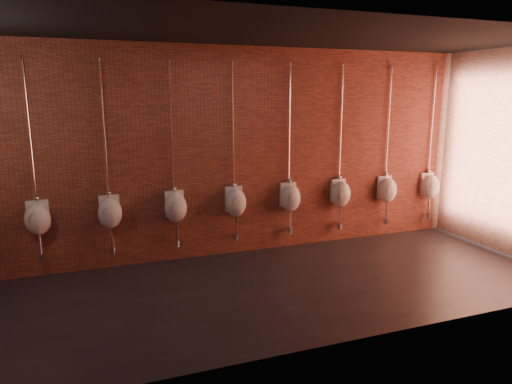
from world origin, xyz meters
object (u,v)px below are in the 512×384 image
at_px(urinal_2, 110,212).
at_px(urinal_3, 176,206).
at_px(urinal_5, 290,197).
at_px(urinal_4, 235,201).
at_px(urinal_1, 37,218).
at_px(urinal_6, 341,193).
at_px(urinal_7, 387,189).
at_px(urinal_8, 430,185).

relative_size(urinal_2, urinal_3, 1.00).
bearing_deg(urinal_5, urinal_4, 180.00).
distance_m(urinal_1, urinal_6, 4.65).
relative_size(urinal_7, urinal_8, 1.00).
xyz_separation_m(urinal_4, urinal_7, (2.79, 0.00, 0.00)).
height_order(urinal_1, urinal_2, same).
bearing_deg(urinal_5, urinal_1, 180.00).
distance_m(urinal_6, urinal_8, 1.86).
height_order(urinal_2, urinal_8, same).
distance_m(urinal_4, urinal_7, 2.79).
bearing_deg(urinal_1, urinal_2, 0.00).
xyz_separation_m(urinal_3, urinal_6, (2.79, 0.00, 0.00)).
relative_size(urinal_3, urinal_4, 1.00).
bearing_deg(urinal_3, urinal_7, 0.00).
relative_size(urinal_2, urinal_6, 1.00).
bearing_deg(urinal_8, urinal_2, 180.00).
distance_m(urinal_2, urinal_8, 5.58).
bearing_deg(urinal_6, urinal_5, 180.00).
distance_m(urinal_1, urinal_7, 5.58).
bearing_deg(urinal_8, urinal_4, 180.00).
distance_m(urinal_2, urinal_4, 1.86).
bearing_deg(urinal_1, urinal_3, 0.00).
relative_size(urinal_6, urinal_7, 1.00).
relative_size(urinal_5, urinal_6, 1.00).
distance_m(urinal_3, urinal_7, 3.72).
relative_size(urinal_3, urinal_5, 1.00).
distance_m(urinal_5, urinal_6, 0.93).
bearing_deg(urinal_5, urinal_6, 0.00).
bearing_deg(urinal_2, urinal_5, 0.00).
bearing_deg(urinal_5, urinal_8, 0.00).
distance_m(urinal_3, urinal_4, 0.93).
xyz_separation_m(urinal_6, urinal_8, (1.86, 0.00, 0.00)).
bearing_deg(urinal_6, urinal_3, 180.00).
distance_m(urinal_2, urinal_6, 3.72).
distance_m(urinal_1, urinal_8, 6.51).
bearing_deg(urinal_4, urinal_1, 180.00).
height_order(urinal_3, urinal_7, same).
distance_m(urinal_1, urinal_5, 3.72).
xyz_separation_m(urinal_1, urinal_5, (3.72, 0.00, 0.00)).
bearing_deg(urinal_5, urinal_7, 0.00).
relative_size(urinal_4, urinal_7, 1.00).
relative_size(urinal_4, urinal_5, 1.00).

